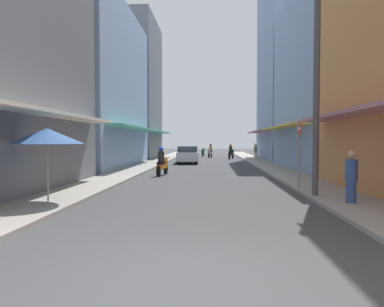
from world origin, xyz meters
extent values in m
plane|color=#424244|center=(0.00, 21.89, 0.00)|extent=(113.92, 113.92, 0.00)
cube|color=#9E9991|center=(-4.49, 21.89, 0.06)|extent=(1.96, 59.78, 0.12)
cube|color=#9E9991|center=(4.49, 21.89, 0.06)|extent=(1.96, 59.78, 0.12)
cube|color=silver|center=(-4.97, 5.74, 2.80)|extent=(1.10, 12.13, 0.12)
cube|color=#8CA5CC|center=(-8.47, 19.97, 5.69)|extent=(6.00, 13.32, 11.39)
cube|color=#4CB28C|center=(-4.97, 19.97, 2.80)|extent=(1.10, 11.99, 0.12)
cube|color=slate|center=(-8.47, 31.69, 7.27)|extent=(6.00, 8.73, 14.54)
cube|color=#4CB28C|center=(-4.97, 31.69, 2.80)|extent=(1.10, 7.86, 0.12)
cube|color=#B7727F|center=(4.97, 5.50, 2.80)|extent=(1.10, 11.71, 0.12)
cube|color=#8CA5CC|center=(8.47, 18.32, 5.69)|extent=(6.00, 11.46, 11.38)
cube|color=#EFD159|center=(4.97, 18.32, 2.80)|extent=(1.10, 10.31, 0.12)
cube|color=#8CA5CC|center=(8.47, 29.67, 8.93)|extent=(6.00, 10.37, 17.85)
cube|color=#B7727F|center=(4.97, 29.67, 2.80)|extent=(1.10, 9.33, 0.12)
cylinder|color=black|center=(-2.19, 14.66, 0.28)|extent=(0.18, 0.57, 0.56)
cylinder|color=black|center=(-2.42, 13.43, 0.28)|extent=(0.18, 0.57, 0.56)
cube|color=orange|center=(-2.31, 14.00, 0.50)|extent=(0.45, 1.03, 0.24)
cube|color=black|center=(-2.35, 13.80, 0.70)|extent=(0.38, 0.60, 0.14)
cylinder|color=orange|center=(-2.22, 14.54, 0.70)|extent=(0.28, 0.28, 0.45)
cylinder|color=black|center=(-2.22, 14.54, 0.95)|extent=(0.55, 0.13, 0.03)
cylinder|color=#262628|center=(-2.34, 13.85, 1.05)|extent=(0.34, 0.34, 0.55)
sphere|color=#1E38B7|center=(-2.34, 13.85, 1.45)|extent=(0.26, 0.26, 0.26)
cylinder|color=black|center=(0.09, 33.72, 0.28)|extent=(0.20, 0.56, 0.56)
cylinder|color=black|center=(0.37, 34.94, 0.28)|extent=(0.20, 0.56, 0.56)
cube|color=#B2B2B7|center=(0.24, 34.38, 0.50)|extent=(0.50, 1.04, 0.24)
cube|color=black|center=(0.29, 34.57, 0.70)|extent=(0.40, 0.61, 0.14)
cylinder|color=#B2B2B7|center=(0.12, 33.84, 0.70)|extent=(0.28, 0.28, 0.45)
cylinder|color=black|center=(0.12, 33.84, 0.95)|extent=(0.54, 0.15, 0.03)
cylinder|color=#BF8C3F|center=(0.27, 34.52, 1.05)|extent=(0.34, 0.34, 0.55)
sphere|color=maroon|center=(0.27, 34.52, 1.45)|extent=(0.26, 0.26, 0.26)
cylinder|color=black|center=(-0.60, 37.86, 0.28)|extent=(0.13, 0.57, 0.56)
cylinder|color=black|center=(-0.72, 36.61, 0.28)|extent=(0.13, 0.57, 0.56)
cube|color=#197233|center=(-0.66, 37.18, 0.50)|extent=(0.37, 1.02, 0.24)
cube|color=black|center=(-0.68, 36.99, 0.70)|extent=(0.33, 0.58, 0.14)
cylinder|color=#197233|center=(-0.61, 37.73, 0.70)|extent=(0.28, 0.28, 0.45)
cylinder|color=black|center=(-0.61, 37.73, 0.95)|extent=(0.55, 0.08, 0.03)
cylinder|color=black|center=(2.64, 32.22, 0.28)|extent=(0.26, 0.55, 0.56)
cylinder|color=black|center=(2.22, 31.04, 0.28)|extent=(0.26, 0.55, 0.56)
cube|color=black|center=(2.41, 31.58, 0.50)|extent=(0.60, 1.04, 0.24)
cube|color=black|center=(2.35, 31.39, 0.70)|extent=(0.45, 0.62, 0.14)
cylinder|color=black|center=(2.60, 32.10, 0.70)|extent=(0.28, 0.28, 0.45)
cylinder|color=black|center=(2.60, 32.10, 0.95)|extent=(0.53, 0.21, 0.03)
cylinder|color=#262628|center=(2.36, 31.44, 1.05)|extent=(0.34, 0.34, 0.55)
sphere|color=orange|center=(2.36, 31.44, 1.45)|extent=(0.26, 0.26, 0.26)
cube|color=silver|center=(-1.65, 24.34, 0.60)|extent=(2.02, 4.20, 0.70)
cube|color=#333D47|center=(-1.64, 24.19, 1.15)|extent=(1.73, 2.20, 0.60)
cylinder|color=black|center=(-2.48, 25.54, 0.32)|extent=(0.22, 0.65, 0.64)
cylinder|color=black|center=(-0.98, 25.64, 0.32)|extent=(0.22, 0.65, 0.64)
cylinder|color=black|center=(-2.32, 23.05, 0.32)|extent=(0.22, 0.65, 0.64)
cylinder|color=black|center=(-0.82, 23.15, 0.32)|extent=(0.22, 0.65, 0.64)
cylinder|color=#334C8C|center=(4.38, 5.49, 0.37)|extent=(0.28, 0.28, 0.74)
cylinder|color=#334C8C|center=(4.38, 5.49, 1.05)|extent=(0.34, 0.34, 0.62)
sphere|color=tan|center=(4.38, 5.49, 1.50)|extent=(0.22, 0.22, 0.22)
cylinder|color=beige|center=(4.74, 29.79, 0.38)|extent=(0.28, 0.28, 0.75)
cylinder|color=#598C59|center=(4.74, 29.79, 1.07)|extent=(0.34, 0.34, 0.63)
sphere|color=tan|center=(4.74, 29.79, 1.52)|extent=(0.22, 0.22, 0.22)
cylinder|color=#99999E|center=(-4.37, 5.14, 1.04)|extent=(0.05, 0.05, 2.08)
cone|color=#335999|center=(-4.37, 5.14, 2.03)|extent=(2.07, 2.07, 0.45)
cylinder|color=#4C4C4F|center=(3.76, 6.81, 3.64)|extent=(0.20, 0.20, 7.29)
cylinder|color=gray|center=(3.66, 8.53, 1.30)|extent=(0.07, 0.07, 2.60)
cylinder|color=red|center=(3.66, 8.53, 2.35)|extent=(0.02, 0.60, 0.60)
cube|color=white|center=(3.66, 8.53, 2.35)|extent=(0.03, 0.40, 0.10)
camera|label=1|loc=(0.39, -4.55, 1.89)|focal=32.17mm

